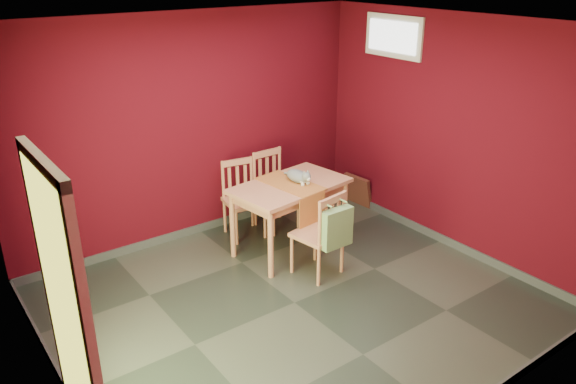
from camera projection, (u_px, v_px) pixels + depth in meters
ground at (295, 303)px, 5.67m from camera, size 4.50×4.50×0.00m
room_shell at (295, 298)px, 5.65m from camera, size 4.50×4.50×4.50m
doorway at (64, 300)px, 3.72m from camera, size 0.06×1.01×2.13m
window at (393, 36)px, 6.72m from camera, size 0.05×0.90×0.50m
outlet_plate at (300, 182)px, 7.90m from camera, size 0.08×0.02×0.12m
dining_table at (290, 192)px, 6.44m from camera, size 1.43×0.95×0.83m
table_runner at (297, 193)px, 6.33m from camera, size 0.50×0.87×0.41m
chair_far_left at (243, 198)px, 6.91m from camera, size 0.51×0.51×0.95m
chair_far_right at (274, 189)px, 7.13m from camera, size 0.47×0.47×0.99m
chair_near at (321, 233)px, 6.00m from camera, size 0.52×0.52×0.97m
tote_bag at (337, 228)px, 5.79m from camera, size 0.36×0.21×0.49m
cat at (297, 174)px, 6.43m from camera, size 0.30×0.42×0.19m
picture_frame at (358, 190)px, 7.84m from camera, size 0.17×0.44×0.43m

